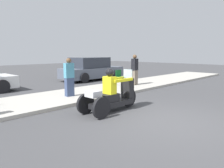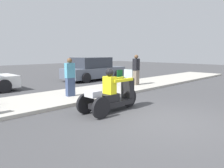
{
  "view_description": "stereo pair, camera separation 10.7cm",
  "coord_description": "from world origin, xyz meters",
  "views": [
    {
      "loc": [
        -5.2,
        -2.99,
        1.9
      ],
      "look_at": [
        -0.25,
        1.81,
        0.89
      ],
      "focal_mm": 35.0,
      "sensor_mm": 36.0,
      "label": 1
    },
    {
      "loc": [
        -5.13,
        -3.06,
        1.9
      ],
      "look_at": [
        -0.25,
        1.81,
        0.89
      ],
      "focal_mm": 35.0,
      "sensor_mm": 36.0,
      "label": 2
    }
  ],
  "objects": [
    {
      "name": "parked_car_lot_right",
      "position": [
        4.57,
        8.48,
        0.73
      ],
      "size": [
        4.4,
        2.05,
        1.55
      ],
      "color": "slate",
      "rests_on": "ground"
    },
    {
      "name": "motorcycle_trike",
      "position": [
        -0.25,
        1.81,
        0.5
      ],
      "size": [
        2.3,
        0.82,
        1.4
      ],
      "color": "black",
      "rests_on": "ground"
    },
    {
      "name": "sidewalk_strip",
      "position": [
        0.0,
        4.6,
        0.06
      ],
      "size": [
        28.0,
        2.8,
        0.12
      ],
      "color": "#B2ADA3",
      "rests_on": "ground"
    },
    {
      "name": "spectator_end_of_line",
      "position": [
        -0.13,
        4.35,
        0.87
      ],
      "size": [
        0.39,
        0.26,
        1.55
      ],
      "color": "#38476B",
      "rests_on": "sidewalk_strip"
    },
    {
      "name": "folding_chair_curbside",
      "position": [
        3.54,
        4.88,
        0.62
      ],
      "size": [
        0.48,
        0.48,
        0.82
      ],
      "color": "#A5A8AD",
      "rests_on": "sidewalk_strip"
    },
    {
      "name": "ground_plane",
      "position": [
        0.0,
        0.0,
        0.0
      ],
      "size": [
        60.0,
        60.0,
        0.0
      ],
      "primitive_type": "plane",
      "color": "#424244"
    },
    {
      "name": "spectator_by_tree",
      "position": [
        4.19,
        4.4,
        0.91
      ],
      "size": [
        0.42,
        0.29,
        1.65
      ],
      "color": "#726656",
      "rests_on": "sidewalk_strip"
    }
  ]
}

